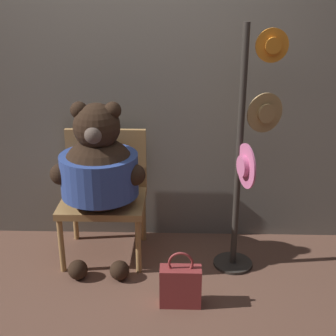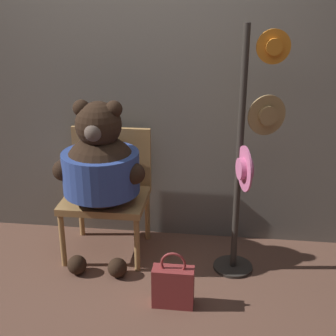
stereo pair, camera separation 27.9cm
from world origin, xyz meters
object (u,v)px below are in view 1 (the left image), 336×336
hat_display_rack (248,157)px  handbag_on_ground (180,285)px  chair (105,189)px  teddy_bear (99,170)px

hat_display_rack → handbag_on_ground: size_ratio=4.41×
hat_display_rack → chair: bearing=168.0°
teddy_bear → handbag_on_ground: 0.95m
handbag_on_ground → hat_display_rack: bearing=46.0°
chair → handbag_on_ground: (0.56, -0.66, -0.36)m
chair → hat_display_rack: bearing=-12.0°
hat_display_rack → teddy_bear: bearing=177.4°
teddy_bear → handbag_on_ground: size_ratio=3.11×
chair → hat_display_rack: hat_display_rack is taller
teddy_bear → hat_display_rack: bearing=-2.6°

